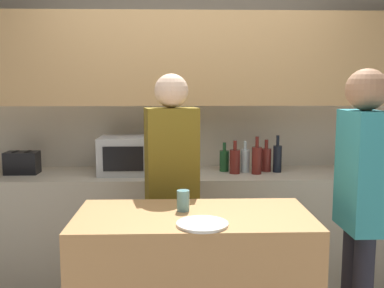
{
  "coord_description": "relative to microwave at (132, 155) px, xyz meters",
  "views": [
    {
      "loc": [
        -0.1,
        -2.22,
        1.63
      ],
      "look_at": [
        -0.01,
        0.39,
        1.28
      ],
      "focal_mm": 42.0,
      "sensor_mm": 36.0,
      "label": 1
    }
  ],
  "objects": [
    {
      "name": "back_wall",
      "position": [
        0.47,
        0.26,
        0.49
      ],
      "size": [
        6.4,
        0.4,
        2.7
      ],
      "color": "beige",
      "rests_on": "ground_plane"
    },
    {
      "name": "back_counter",
      "position": [
        0.47,
        -0.01,
        -0.6
      ],
      "size": [
        3.6,
        0.62,
        0.9
      ],
      "color": "#B7AD99",
      "rests_on": "ground_plane"
    },
    {
      "name": "microwave",
      "position": [
        0.0,
        0.0,
        0.0
      ],
      "size": [
        0.52,
        0.39,
        0.3
      ],
      "color": "#B7BABC",
      "rests_on": "back_counter"
    },
    {
      "name": "toaster",
      "position": [
        -0.89,
        0.0,
        -0.06
      ],
      "size": [
        0.26,
        0.16,
        0.18
      ],
      "color": "black",
      "rests_on": "back_counter"
    },
    {
      "name": "potted_plant",
      "position": [
        1.93,
        0.0,
        0.05
      ],
      "size": [
        0.14,
        0.14,
        0.4
      ],
      "color": "brown",
      "rests_on": "back_counter"
    },
    {
      "name": "bottle_0",
      "position": [
        0.76,
        0.05,
        -0.06
      ],
      "size": [
        0.08,
        0.08,
        0.24
      ],
      "color": "#194723",
      "rests_on": "back_counter"
    },
    {
      "name": "bottle_1",
      "position": [
        0.84,
        -0.05,
        -0.05
      ],
      "size": [
        0.08,
        0.08,
        0.27
      ],
      "color": "maroon",
      "rests_on": "back_counter"
    },
    {
      "name": "bottle_2",
      "position": [
        0.93,
        0.02,
        -0.05
      ],
      "size": [
        0.07,
        0.07,
        0.26
      ],
      "color": "silver",
      "rests_on": "back_counter"
    },
    {
      "name": "bottle_3",
      "position": [
        1.01,
        -0.07,
        -0.03
      ],
      "size": [
        0.08,
        0.08,
        0.31
      ],
      "color": "maroon",
      "rests_on": "back_counter"
    },
    {
      "name": "bottle_4",
      "position": [
        1.11,
        0.04,
        -0.05
      ],
      "size": [
        0.08,
        0.08,
        0.27
      ],
      "color": "maroon",
      "rests_on": "back_counter"
    },
    {
      "name": "bottle_5",
      "position": [
        1.2,
        0.0,
        -0.03
      ],
      "size": [
        0.07,
        0.07,
        0.31
      ],
      "color": "black",
      "rests_on": "back_counter"
    },
    {
      "name": "plate_on_island",
      "position": [
        0.49,
        -1.47,
        -0.12
      ],
      "size": [
        0.26,
        0.26,
        0.01
      ],
      "color": "white",
      "rests_on": "kitchen_island"
    },
    {
      "name": "cup_0",
      "position": [
        0.4,
        -1.2,
        -0.07
      ],
      "size": [
        0.07,
        0.07,
        0.12
      ],
      "color": "#62989D",
      "rests_on": "kitchen_island"
    },
    {
      "name": "person_left",
      "position": [
        0.33,
        -0.68,
        -0.04
      ],
      "size": [
        0.37,
        0.26,
        1.69
      ],
      "rotation": [
        0.0,
        0.0,
        -2.93
      ],
      "color": "black",
      "rests_on": "ground_plane"
    },
    {
      "name": "person_center",
      "position": [
        1.38,
        -1.26,
        -0.03
      ],
      "size": [
        0.22,
        0.34,
        1.71
      ],
      "rotation": [
        0.0,
        0.0,
        -4.71
      ],
      "color": "black",
      "rests_on": "ground_plane"
    }
  ]
}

